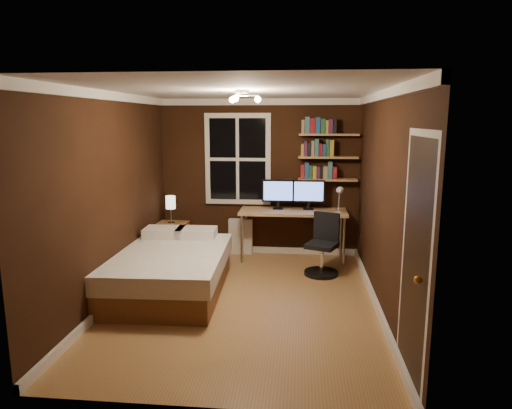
# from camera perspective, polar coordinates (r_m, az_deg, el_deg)

# --- Properties ---
(floor) EXTENTS (4.20, 4.20, 0.00)m
(floor) POSITION_cam_1_polar(r_m,az_deg,el_deg) (5.68, -1.51, -11.98)
(floor) COLOR olive
(floor) RESTS_ON ground
(wall_back) EXTENTS (3.20, 0.04, 2.50)m
(wall_back) POSITION_cam_1_polar(r_m,az_deg,el_deg) (7.39, 0.46, 3.37)
(wall_back) COLOR black
(wall_back) RESTS_ON ground
(wall_left) EXTENTS (0.04, 4.20, 2.50)m
(wall_left) POSITION_cam_1_polar(r_m,az_deg,el_deg) (5.75, -17.60, 0.77)
(wall_left) COLOR black
(wall_left) RESTS_ON ground
(wall_right) EXTENTS (0.04, 4.20, 2.50)m
(wall_right) POSITION_cam_1_polar(r_m,az_deg,el_deg) (5.37, 15.62, 0.21)
(wall_right) COLOR black
(wall_right) RESTS_ON ground
(ceiling) EXTENTS (3.20, 4.20, 0.02)m
(ceiling) POSITION_cam_1_polar(r_m,az_deg,el_deg) (5.26, -1.64, 14.07)
(ceiling) COLOR white
(ceiling) RESTS_ON wall_back
(window) EXTENTS (1.06, 0.06, 1.46)m
(window) POSITION_cam_1_polar(r_m,az_deg,el_deg) (7.37, -2.29, 5.68)
(window) COLOR silver
(window) RESTS_ON wall_back
(door) EXTENTS (0.03, 0.82, 2.05)m
(door) POSITION_cam_1_polar(r_m,az_deg,el_deg) (3.95, 19.15, -7.07)
(door) COLOR black
(door) RESTS_ON ground
(door_knob) EXTENTS (0.06, 0.06, 0.06)m
(door_knob) POSITION_cam_1_polar(r_m,az_deg,el_deg) (3.67, 19.60, -8.85)
(door_knob) COLOR #BC8132
(door_knob) RESTS_ON door
(ceiling_fixture) EXTENTS (0.44, 0.44, 0.18)m
(ceiling_fixture) POSITION_cam_1_polar(r_m,az_deg,el_deg) (5.15, -1.78, 13.02)
(ceiling_fixture) COLOR beige
(ceiling_fixture) RESTS_ON ceiling
(bookshelf_lower) EXTENTS (0.92, 0.22, 0.03)m
(bookshelf_lower) POSITION_cam_1_polar(r_m,az_deg,el_deg) (7.26, 8.91, 3.10)
(bookshelf_lower) COLOR tan
(bookshelf_lower) RESTS_ON wall_back
(books_row_lower) EXTENTS (0.54, 0.16, 0.23)m
(books_row_lower) POSITION_cam_1_polar(r_m,az_deg,el_deg) (7.24, 8.94, 4.12)
(books_row_lower) COLOR maroon
(books_row_lower) RESTS_ON bookshelf_lower
(bookshelf_middle) EXTENTS (0.92, 0.22, 0.03)m
(bookshelf_middle) POSITION_cam_1_polar(r_m,az_deg,el_deg) (7.22, 8.99, 5.86)
(bookshelf_middle) COLOR tan
(bookshelf_middle) RESTS_ON wall_back
(books_row_middle) EXTENTS (0.54, 0.16, 0.23)m
(books_row_middle) POSITION_cam_1_polar(r_m,az_deg,el_deg) (7.21, 9.02, 6.89)
(books_row_middle) COLOR navy
(books_row_middle) RESTS_ON bookshelf_middle
(bookshelf_upper) EXTENTS (0.92, 0.22, 0.03)m
(bookshelf_upper) POSITION_cam_1_polar(r_m,az_deg,el_deg) (7.20, 9.07, 8.63)
(bookshelf_upper) COLOR tan
(bookshelf_upper) RESTS_ON wall_back
(books_row_upper) EXTENTS (0.48, 0.16, 0.23)m
(books_row_upper) POSITION_cam_1_polar(r_m,az_deg,el_deg) (7.20, 9.10, 9.67)
(books_row_upper) COLOR #225031
(books_row_upper) RESTS_ON bookshelf_upper
(bed) EXTENTS (1.48, 2.02, 0.67)m
(bed) POSITION_cam_1_polar(r_m,az_deg,el_deg) (5.99, -10.90, -8.06)
(bed) COLOR brown
(bed) RESTS_ON ground
(nightstand) EXTENTS (0.48, 0.48, 0.57)m
(nightstand) POSITION_cam_1_polar(r_m,az_deg,el_deg) (7.36, -10.46, -4.50)
(nightstand) COLOR brown
(nightstand) RESTS_ON ground
(bedside_lamp) EXTENTS (0.15, 0.15, 0.43)m
(bedside_lamp) POSITION_cam_1_polar(r_m,az_deg,el_deg) (7.24, -10.60, -0.64)
(bedside_lamp) COLOR silver
(bedside_lamp) RESTS_ON nightstand
(radiator) EXTENTS (0.39, 0.14, 0.58)m
(radiator) POSITION_cam_1_polar(r_m,az_deg,el_deg) (7.50, -1.93, -4.00)
(radiator) COLOR silver
(radiator) RESTS_ON ground
(desk) EXTENTS (1.66, 0.62, 0.79)m
(desk) POSITION_cam_1_polar(r_m,az_deg,el_deg) (7.12, 4.65, -1.20)
(desk) COLOR tan
(desk) RESTS_ON ground
(monitor_left) EXTENTS (0.51, 0.12, 0.47)m
(monitor_left) POSITION_cam_1_polar(r_m,az_deg,el_deg) (7.16, 2.77, 1.27)
(monitor_left) COLOR black
(monitor_left) RESTS_ON desk
(monitor_right) EXTENTS (0.51, 0.12, 0.47)m
(monitor_right) POSITION_cam_1_polar(r_m,az_deg,el_deg) (7.15, 6.59, 1.20)
(monitor_right) COLOR black
(monitor_right) RESTS_ON desk
(desk_lamp) EXTENTS (0.14, 0.32, 0.44)m
(desk_lamp) POSITION_cam_1_polar(r_m,az_deg,el_deg) (6.91, 10.38, 0.65)
(desk_lamp) COLOR silver
(desk_lamp) RESTS_ON desk
(office_chair) EXTENTS (0.51, 0.51, 0.88)m
(office_chair) POSITION_cam_1_polar(r_m,az_deg,el_deg) (6.59, 8.33, -5.93)
(office_chair) COLOR black
(office_chair) RESTS_ON ground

